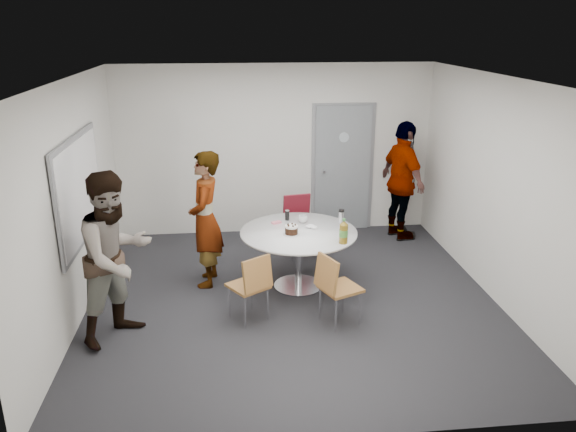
{
  "coord_description": "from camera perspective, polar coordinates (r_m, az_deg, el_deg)",
  "views": [
    {
      "loc": [
        -0.72,
        -6.24,
        3.29
      ],
      "look_at": [
        -0.03,
        0.25,
        1.02
      ],
      "focal_mm": 35.0,
      "sensor_mm": 36.0,
      "label": 1
    }
  ],
  "objects": [
    {
      "name": "chair_near_right",
      "position": [
        6.35,
        4.71,
        -6.82
      ],
      "size": [
        0.56,
        0.54,
        0.85
      ],
      "rotation": [
        0.0,
        0.0,
        -1.16
      ],
      "color": "olive",
      "rests_on": "floor"
    },
    {
      "name": "person_right",
      "position": [
        8.93,
        11.57,
        3.48
      ],
      "size": [
        0.72,
        1.18,
        1.87
      ],
      "primitive_type": "imported",
      "rotation": [
        0.0,
        0.0,
        1.82
      ],
      "color": "black",
      "rests_on": "floor"
    },
    {
      "name": "whiteboard",
      "position": [
        6.92,
        -20.41,
        2.52
      ],
      "size": [
        0.04,
        1.9,
        1.25
      ],
      "color": "gray",
      "rests_on": "wall_left"
    },
    {
      "name": "chair_near_left",
      "position": [
        6.4,
        -3.66,
        -6.72
      ],
      "size": [
        0.56,
        0.57,
        0.82
      ],
      "rotation": [
        0.0,
        0.0,
        0.58
      ],
      "color": "olive",
      "rests_on": "floor"
    },
    {
      "name": "person_left",
      "position": [
        6.2,
        -17.07,
        -4.02
      ],
      "size": [
        1.13,
        1.15,
        1.87
      ],
      "primitive_type": "imported",
      "rotation": [
        0.0,
        0.0,
        0.86
      ],
      "color": "white",
      "rests_on": "floor"
    },
    {
      "name": "table",
      "position": [
        7.14,
        1.3,
        -2.37
      ],
      "size": [
        1.49,
        1.49,
        1.08
      ],
      "color": "white",
      "rests_on": "floor"
    },
    {
      "name": "wall_right",
      "position": [
        7.29,
        20.43,
        2.49
      ],
      "size": [
        0.0,
        5.0,
        5.0
      ],
      "primitive_type": "plane",
      "rotation": [
        1.57,
        0.0,
        -1.57
      ],
      "color": "silver",
      "rests_on": "floor"
    },
    {
      "name": "door",
      "position": [
        9.2,
        5.55,
        4.81
      ],
      "size": [
        1.02,
        0.17,
        2.12
      ],
      "color": "slate",
      "rests_on": "wall_back"
    },
    {
      "name": "floor",
      "position": [
        7.09,
        0.45,
        -8.48
      ],
      "size": [
        5.0,
        5.0,
        0.0
      ],
      "primitive_type": "plane",
      "color": "black",
      "rests_on": "ground"
    },
    {
      "name": "wall_left",
      "position": [
        6.78,
        -21.03,
        1.21
      ],
      "size": [
        0.0,
        5.0,
        5.0
      ],
      "primitive_type": "plane",
      "rotation": [
        1.57,
        0.0,
        1.57
      ],
      "color": "silver",
      "rests_on": "floor"
    },
    {
      "name": "wall_back",
      "position": [
        8.99,
        -1.34,
        6.68
      ],
      "size": [
        5.0,
        0.0,
        5.0
      ],
      "primitive_type": "plane",
      "rotation": [
        1.57,
        0.0,
        0.0
      ],
      "color": "silver",
      "rests_on": "floor"
    },
    {
      "name": "ceiling",
      "position": [
        6.31,
        0.52,
        13.8
      ],
      "size": [
        5.0,
        5.0,
        0.0
      ],
      "primitive_type": "plane",
      "rotation": [
        3.14,
        0.0,
        0.0
      ],
      "color": "silver",
      "rests_on": "wall_back"
    },
    {
      "name": "chair_far",
      "position": [
        8.25,
        1.09,
        -0.29
      ],
      "size": [
        0.49,
        0.52,
        0.89
      ],
      "rotation": [
        0.0,
        0.0,
        3.31
      ],
      "color": "maroon",
      "rests_on": "floor"
    },
    {
      "name": "wall_front",
      "position": [
        4.28,
        4.33,
        -7.85
      ],
      "size": [
        5.0,
        0.0,
        5.0
      ],
      "primitive_type": "plane",
      "rotation": [
        -1.57,
        0.0,
        0.0
      ],
      "color": "silver",
      "rests_on": "floor"
    },
    {
      "name": "person_main",
      "position": [
        7.27,
        -8.39,
        -0.35
      ],
      "size": [
        0.48,
        0.68,
        1.78
      ],
      "primitive_type": "imported",
      "rotation": [
        0.0,
        0.0,
        -1.66
      ],
      "color": "#A5C6EA",
      "rests_on": "floor"
    }
  ]
}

